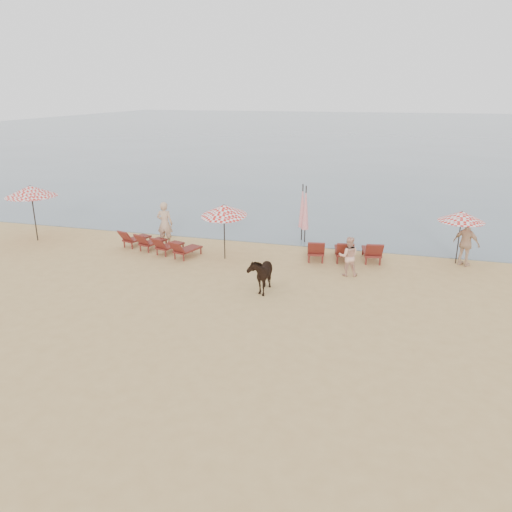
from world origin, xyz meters
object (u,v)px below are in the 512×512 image
Objects in this scene: umbrella_open_left_a at (31,191)px; umbrella_open_right at (462,216)px; lounger_cluster_left at (158,243)px; cow at (261,273)px; umbrella_closed_left at (302,206)px; beachgoer_right_b at (466,243)px; umbrella_closed_right at (306,208)px; beachgoer_right_a at (348,256)px; beachgoer_left at (165,224)px; umbrella_open_left_b at (224,210)px; lounger_cluster_right at (344,250)px.

umbrella_open_left_a is 18.31m from umbrella_open_right.
cow is (5.33, -2.98, 0.25)m from lounger_cluster_left.
umbrella_closed_left is (11.69, 3.26, -0.69)m from umbrella_open_left_a.
umbrella_open_left_a reaches higher than beachgoer_right_b.
umbrella_open_right is at bearing 26.03° from lounger_cluster_left.
lounger_cluster_left is at bearing 42.28° from beachgoer_right_b.
umbrella_closed_right is 1.74× the size of beachgoer_right_a.
umbrella_open_right reaches higher than beachgoer_left.
umbrella_open_right is (12.09, 1.83, 1.54)m from lounger_cluster_left.
lounger_cluster_left is at bearing 172.41° from umbrella_open_left_b.
beachgoer_left is (-0.14, 1.04, 0.59)m from lounger_cluster_left.
umbrella_open_right is at bearing 5.82° from umbrella_open_left_b.
umbrella_closed_left is at bearing 123.01° from umbrella_closed_right.
beachgoer_right_a reaches higher than lounger_cluster_left.
umbrella_open_right is at bearing 2.08° from lounger_cluster_right.
cow is at bearing -92.17° from umbrella_closed_left.
umbrella_open_left_b is at bearing 156.05° from beachgoer_left.
umbrella_open_left_b is 0.90× the size of umbrella_closed_left.
umbrella_open_left_b is 1.57× the size of beachgoer_right_a.
umbrella_open_left_a is (-6.13, 0.07, 1.90)m from lounger_cluster_left.
lounger_cluster_right is 3.09m from umbrella_closed_right.
beachgoer_right_a is (-4.03, -2.52, -1.18)m from umbrella_open_right.
beachgoer_right_a is (14.19, -0.76, -1.55)m from umbrella_open_left_a.
umbrella_closed_right reaches higher than cow.
lounger_cluster_right is 1.24× the size of umbrella_open_left_a.
beachgoer_right_a is at bearing -12.94° from umbrella_open_left_b.
lounger_cluster_right is 1.21× the size of umbrella_closed_left.
beachgoer_left is at bearing 179.19° from umbrella_open_right.
umbrella_closed_right reaches higher than beachgoer_right_b.
umbrella_open_left_a is 6.20m from beachgoer_left.
beachgoer_left is at bearing -161.50° from umbrella_closed_right.
umbrella_open_left_b reaches higher than lounger_cluster_right.
umbrella_closed_left reaches higher than beachgoer_left.
beachgoer_right_a is at bearing 12.55° from lounger_cluster_left.
lounger_cluster_right is 4.68m from umbrella_open_right.
umbrella_open_right reaches higher than beachgoer_right_a.
beachgoer_right_b is (0.27, -0.19, -1.02)m from umbrella_open_right.
lounger_cluster_right is 1.68m from beachgoer_right_a.
umbrella_closed_right is at bearing 42.29° from umbrella_open_left_b.
umbrella_closed_left is at bearing 48.26° from lounger_cluster_left.
lounger_cluster_right reaches higher than lounger_cluster_left.
umbrella_closed_right is (2.75, 3.09, -0.43)m from umbrella_open_left_b.
lounger_cluster_left is 2.54× the size of beachgoer_right_a.
umbrella_open_left_b is at bearing -131.62° from umbrella_closed_right.
beachgoer_right_b is at bearing -40.05° from umbrella_open_right.
beachgoer_left is at bearing -158.16° from umbrella_closed_left.
beachgoer_right_b is at bearing -11.78° from umbrella_closed_right.
umbrella_open_right is 0.82× the size of umbrella_closed_right.
umbrella_open_left_a is 12.16m from umbrella_closed_left.
beachgoer_right_b is (4.30, 2.33, 0.16)m from beachgoer_right_a.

